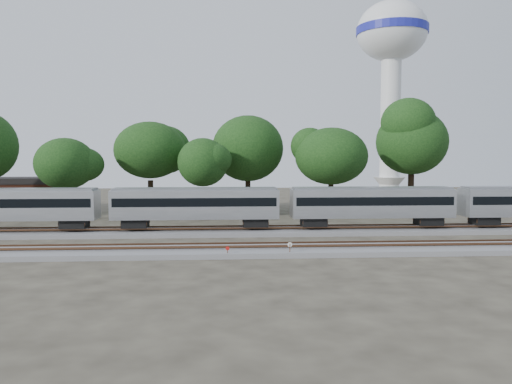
% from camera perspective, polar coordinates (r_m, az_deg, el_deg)
% --- Properties ---
extents(ground, '(160.00, 160.00, 0.00)m').
position_cam_1_polar(ground, '(43.68, -6.37, -5.99)').
color(ground, '#383328').
rests_on(ground, ground).
extents(track_far, '(160.00, 5.00, 0.73)m').
position_cam_1_polar(track_far, '(49.57, -6.04, -4.55)').
color(track_far, slate).
rests_on(track_far, ground).
extents(track_near, '(160.00, 5.00, 0.73)m').
position_cam_1_polar(track_near, '(39.72, -6.64, -6.70)').
color(track_near, slate).
rests_on(track_near, ground).
extents(train, '(84.60, 2.91, 4.29)m').
position_cam_1_polar(train, '(49.26, -6.75, -1.29)').
color(train, silver).
rests_on(train, ground).
extents(switch_stand_red, '(0.28, 0.12, 0.90)m').
position_cam_1_polar(switch_stand_red, '(37.53, -3.27, -6.73)').
color(switch_stand_red, '#512D19').
rests_on(switch_stand_red, ground).
extents(switch_stand_white, '(0.36, 0.07, 1.15)m').
position_cam_1_polar(switch_stand_white, '(37.99, 3.89, -6.36)').
color(switch_stand_white, '#512D19').
rests_on(switch_stand_white, ground).
extents(switch_lever, '(0.57, 0.46, 0.30)m').
position_cam_1_polar(switch_lever, '(38.72, 3.96, -7.04)').
color(switch_lever, '#512D19').
rests_on(switch_lever, ground).
extents(water_tower, '(13.31, 13.31, 36.85)m').
position_cam_1_polar(water_tower, '(100.86, 15.23, 15.15)').
color(water_tower, silver).
rests_on(water_tower, ground).
extents(brick_building, '(9.98, 7.29, 4.63)m').
position_cam_1_polar(brick_building, '(79.43, -24.77, -0.14)').
color(brick_building, brown).
rests_on(brick_building, ground).
extents(tree_2, '(6.91, 6.91, 9.74)m').
position_cam_1_polar(tree_2, '(62.69, -20.98, 3.01)').
color(tree_2, black).
rests_on(tree_2, ground).
extents(tree_3, '(8.60, 8.60, 12.13)m').
position_cam_1_polar(tree_3, '(66.07, -12.02, 4.68)').
color(tree_3, black).
rests_on(tree_3, ground).
extents(tree_4, '(7.05, 7.05, 9.93)m').
position_cam_1_polar(tree_4, '(61.18, -6.09, 3.37)').
color(tree_4, black).
rests_on(tree_4, ground).
extents(tree_5, '(8.89, 8.89, 12.53)m').
position_cam_1_polar(tree_5, '(68.34, -0.94, 4.98)').
color(tree_5, black).
rests_on(tree_5, ground).
extents(tree_6, '(7.81, 7.81, 11.01)m').
position_cam_1_polar(tree_6, '(64.22, 8.59, 4.05)').
color(tree_6, black).
rests_on(tree_6, ground).
extents(tree_7, '(9.80, 9.80, 13.81)m').
position_cam_1_polar(tree_7, '(71.84, 17.38, 5.47)').
color(tree_7, black).
rests_on(tree_7, ground).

